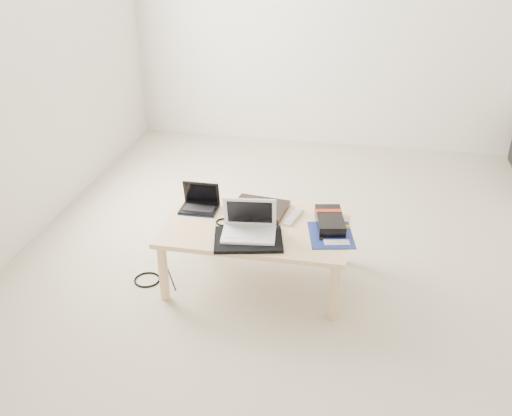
% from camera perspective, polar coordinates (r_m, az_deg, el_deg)
% --- Properties ---
extents(ground, '(4.00, 4.00, 0.00)m').
position_cam_1_polar(ground, '(3.96, 6.28, -4.00)').
color(ground, '#B7AC94').
rests_on(ground, ground).
extents(coffee_table, '(1.10, 0.70, 0.40)m').
position_cam_1_polar(coffee_table, '(3.44, 0.08, -2.29)').
color(coffee_table, '#DBB584').
rests_on(coffee_table, ground).
extents(book, '(0.36, 0.32, 0.03)m').
position_cam_1_polar(book, '(3.55, 0.33, -0.06)').
color(book, black).
rests_on(book, coffee_table).
extents(netbook, '(0.23, 0.17, 0.17)m').
position_cam_1_polar(netbook, '(3.58, -5.64, 0.42)').
color(netbook, black).
rests_on(netbook, coffee_table).
extents(tablet, '(0.30, 0.24, 0.01)m').
position_cam_1_polar(tablet, '(3.47, -0.66, -0.89)').
color(tablet, black).
rests_on(tablet, coffee_table).
extents(remote, '(0.10, 0.22, 0.02)m').
position_cam_1_polar(remote, '(3.48, 3.81, -0.90)').
color(remote, silver).
rests_on(remote, coffee_table).
extents(neoprene_sleeve, '(0.44, 0.36, 0.02)m').
position_cam_1_polar(neoprene_sleeve, '(3.24, -0.77, -3.16)').
color(neoprene_sleeve, black).
rests_on(neoprene_sleeve, coffee_table).
extents(white_laptop, '(0.33, 0.25, 0.21)m').
position_cam_1_polar(white_laptop, '(3.26, -0.70, -1.86)').
color(white_laptop, white).
rests_on(white_laptop, neoprene_sleeve).
extents(motherboard, '(0.30, 0.35, 0.01)m').
position_cam_1_polar(motherboard, '(3.32, 7.53, -2.69)').
color(motherboard, '#0C1B52').
rests_on(motherboard, coffee_table).
extents(gpu_box, '(0.21, 0.33, 0.07)m').
position_cam_1_polar(gpu_box, '(3.41, 7.39, -1.27)').
color(gpu_box, black).
rests_on(gpu_box, coffee_table).
extents(cable_coil, '(0.10, 0.10, 0.01)m').
position_cam_1_polar(cable_coil, '(3.43, -3.28, -1.41)').
color(cable_coil, black).
rests_on(cable_coil, coffee_table).
extents(floor_cable_coil, '(0.18, 0.18, 0.01)m').
position_cam_1_polar(floor_cable_coil, '(3.67, -10.83, -7.06)').
color(floor_cable_coil, black).
rests_on(floor_cable_coil, ground).
extents(floor_cable_trail, '(0.18, 0.29, 0.01)m').
position_cam_1_polar(floor_cable_trail, '(3.69, -8.59, -6.67)').
color(floor_cable_trail, black).
rests_on(floor_cable_trail, ground).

